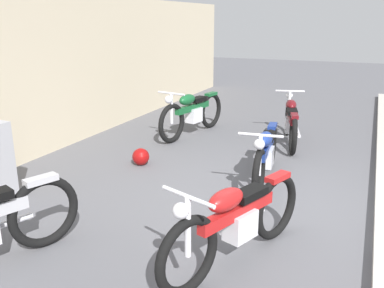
{
  "coord_description": "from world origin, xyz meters",
  "views": [
    {
      "loc": [
        -5.08,
        -1.2,
        2.36
      ],
      "look_at": [
        0.44,
        1.19,
        0.55
      ],
      "focal_mm": 39.17,
      "sensor_mm": 36.0,
      "label": 1
    }
  ],
  "objects_px": {
    "motorcycle_green": "(192,112)",
    "motorcycle_red": "(236,221)",
    "helmet": "(141,157)",
    "motorcycle_maroon": "(291,121)",
    "motorcycle_blue": "(266,154)"
  },
  "relations": [
    {
      "from": "motorcycle_maroon",
      "to": "helmet",
      "type": "bearing_deg",
      "value": 123.54
    },
    {
      "from": "motorcycle_blue",
      "to": "motorcycle_red",
      "type": "relative_size",
      "value": 1.03
    },
    {
      "from": "helmet",
      "to": "motorcycle_maroon",
      "type": "xyz_separation_m",
      "value": [
        2.26,
        -2.04,
        0.31
      ]
    },
    {
      "from": "motorcycle_blue",
      "to": "motorcycle_maroon",
      "type": "height_order",
      "value": "motorcycle_maroon"
    },
    {
      "from": "helmet",
      "to": "motorcycle_green",
      "type": "relative_size",
      "value": 0.13
    },
    {
      "from": "motorcycle_green",
      "to": "motorcycle_red",
      "type": "relative_size",
      "value": 1.09
    },
    {
      "from": "helmet",
      "to": "motorcycle_red",
      "type": "bearing_deg",
      "value": -132.9
    },
    {
      "from": "motorcycle_blue",
      "to": "motorcycle_red",
      "type": "xyz_separation_m",
      "value": [
        -2.2,
        -0.25,
        0.01
      ]
    },
    {
      "from": "helmet",
      "to": "motorcycle_green",
      "type": "height_order",
      "value": "motorcycle_green"
    },
    {
      "from": "motorcycle_green",
      "to": "motorcycle_red",
      "type": "xyz_separation_m",
      "value": [
        -4.26,
        -2.31,
        -0.02
      ]
    },
    {
      "from": "helmet",
      "to": "motorcycle_maroon",
      "type": "bearing_deg",
      "value": -42.13
    },
    {
      "from": "motorcycle_blue",
      "to": "motorcycle_green",
      "type": "xyz_separation_m",
      "value": [
        2.05,
        2.06,
        0.03
      ]
    },
    {
      "from": "motorcycle_green",
      "to": "motorcycle_red",
      "type": "distance_m",
      "value": 4.84
    },
    {
      "from": "motorcycle_blue",
      "to": "motorcycle_maroon",
      "type": "distance_m",
      "value": 2.23
    },
    {
      "from": "helmet",
      "to": "motorcycle_red",
      "type": "relative_size",
      "value": 0.14
    }
  ]
}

